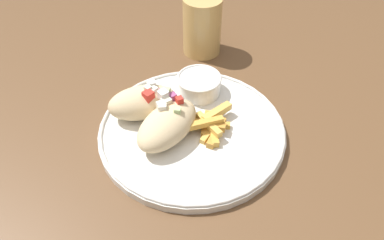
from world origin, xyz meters
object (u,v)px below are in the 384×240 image
object	(u,v)px
plate	(192,130)
fries_pile	(210,124)
pita_sandwich_near	(167,124)
pita_sandwich_far	(144,104)
water_glass	(202,28)
sauce_ramekin	(199,84)

from	to	relation	value
plate	fries_pile	world-z (taller)	fries_pile
pita_sandwich_near	pita_sandwich_far	size ratio (longest dim) A/B	1.11
plate	pita_sandwich_near	distance (m)	0.05
plate	water_glass	distance (m)	0.26
sauce_ramekin	fries_pile	bearing A→B (deg)	-88.36
plate	pita_sandwich_near	world-z (taller)	pita_sandwich_near
pita_sandwich_near	sauce_ramekin	bearing A→B (deg)	8.95
pita_sandwich_near	fries_pile	xyz separation A→B (m)	(0.07, 0.01, -0.02)
fries_pile	pita_sandwich_far	bearing A→B (deg)	156.26
pita_sandwich_far	fries_pile	distance (m)	0.12
pita_sandwich_far	sauce_ramekin	size ratio (longest dim) A/B	1.55
pita_sandwich_near	water_glass	bearing A→B (deg)	21.63
water_glass	fries_pile	bearing A→B (deg)	-96.17
pita_sandwich_far	water_glass	xyz separation A→B (m)	(0.13, 0.21, 0.01)
fries_pile	water_glass	bearing A→B (deg)	83.83
pita_sandwich_far	sauce_ramekin	world-z (taller)	pita_sandwich_far
plate	water_glass	world-z (taller)	water_glass
plate	pita_sandwich_far	size ratio (longest dim) A/B	2.48
pita_sandwich_near	pita_sandwich_far	distance (m)	0.06
pita_sandwich_far	fries_pile	xyz separation A→B (m)	(0.11, -0.05, -0.02)
plate	pita_sandwich_near	size ratio (longest dim) A/B	2.22
pita_sandwich_far	water_glass	size ratio (longest dim) A/B	1.04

